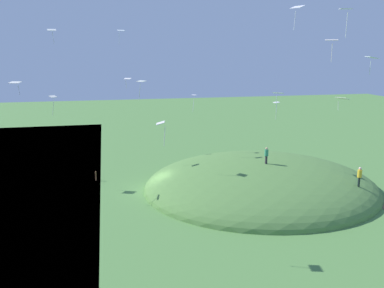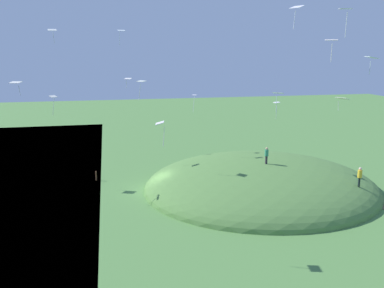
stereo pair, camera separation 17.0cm
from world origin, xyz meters
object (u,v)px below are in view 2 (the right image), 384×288
Objects in this scene: kite_1 at (53,98)px; kite_2 at (121,31)px; kite_8 at (52,31)px; kite_6 at (141,82)px; kite_3 at (16,83)px; person_near_shore at (360,174)px; kite_14 at (346,11)px; kite_15 at (343,99)px; kite_13 at (372,58)px; kite_5 at (194,97)px; mooring_post at (96,176)px; kite_4 at (297,8)px; person_walking_path at (267,153)px; kite_9 at (277,104)px; kite_11 at (332,41)px; kite_7 at (128,79)px; kite_12 at (278,94)px; kite_10 at (160,124)px.

kite_2 is at bearing 45.61° from kite_1.
kite_6 is at bearing -43.30° from kite_8.
person_near_shore is at bearing -23.49° from kite_3.
kite_14 is at bearing -48.17° from kite_6.
kite_3 is at bearing -171.50° from kite_2.
kite_13 is at bearing -102.87° from kite_15.
kite_1 is 26.08m from kite_14.
kite_5 is at bearing -8.73° from kite_2.
kite_2 reaches higher than kite_13.
mooring_post is at bearing -137.15° from kite_2.
kite_4 is 1.26× the size of kite_13.
person_walking_path is 0.95× the size of kite_9.
kite_2 is at bearing 127.40° from kite_11.
kite_7 is (-12.68, 12.82, 6.63)m from person_walking_path.
kite_8 reaches higher than person_near_shore.
mooring_post is at bearing 130.67° from kite_4.
kite_12 is 0.94× the size of kite_14.
kite_11 is at bearing -69.83° from kite_5.
kite_9 is 1.38× the size of kite_13.
mooring_post is (-18.20, 5.50, -8.10)m from kite_9.
kite_7 is (7.48, 9.70, 1.03)m from kite_1.
kite_7 is (-19.62, 18.02, 7.67)m from person_near_shore.
kite_3 is at bearing 154.17° from kite_6.
kite_12 is 10.08m from kite_14.
kite_8 is 24.97m from kite_9.
kite_5 is (18.94, 0.43, -1.92)m from kite_3.
kite_6 is at bearing -79.69° from kite_2.
kite_8 is at bearing 138.27° from person_walking_path.
kite_9 is 12.42m from kite_13.
kite_5 reaches higher than kite_9.
kite_14 is at bearing -73.96° from kite_5.
kite_7 reaches higher than kite_15.
kite_6 is 1.50× the size of kite_15.
person_near_shore is 1.12× the size of kite_2.
kite_4 is at bearing -144.27° from kite_15.
mooring_post is at bearing -43.55° from kite_8.
kite_8 is 0.96× the size of kite_10.
kite_3 is 19.04m from kite_5.
kite_8 is at bearing 29.92° from kite_3.
kite_1 is at bearing -127.66° from kite_7.
kite_1 is 24.83m from kite_11.
kite_6 reaches higher than kite_10.
kite_15 is at bearing -30.71° from kite_8.
kite_15 is (16.73, 5.15, 0.75)m from kite_10.
kite_1 is 1.12× the size of kite_10.
kite_1 reaches higher than kite_5.
kite_13 is at bearing -54.10° from kite_7.
kite_13 is at bearing -55.31° from kite_12.
kite_15 reaches higher than kite_10.
person_walking_path is 16.90m from kite_14.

